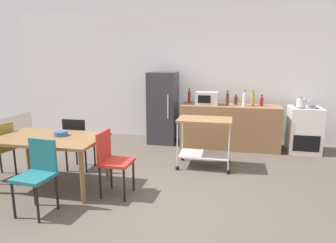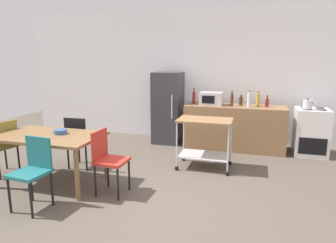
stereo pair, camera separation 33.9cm
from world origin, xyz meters
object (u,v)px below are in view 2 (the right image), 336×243
Objects in this scene: dining_table at (50,140)px; kettle at (308,104)px; stove_oven at (311,132)px; bottle_soda at (267,103)px; kitchen_cart at (205,135)px; microwave at (211,99)px; chair_red at (108,157)px; bottle_hot_sauce at (249,100)px; bottle_sparkling_water at (194,97)px; bottle_soy_sauce at (258,100)px; chair_black at (79,139)px; bottle_olive_oil at (232,100)px; bottle_vinegar at (241,101)px; chair_teal at (33,168)px; refrigerator at (168,108)px; chair_olive at (3,144)px; fruit_bowl at (60,132)px.

kettle is (3.81, 2.48, 0.33)m from dining_table.
stove_oven is 4.07× the size of bottle_soda.
microwave is at bearing 93.78° from kitchen_cart.
chair_red is 2.81× the size of bottle_hot_sauce.
bottle_sparkling_water reaches higher than stove_oven.
stove_oven is at bearing 34.88° from kitchen_cart.
bottle_sparkling_water is 1.30m from bottle_soy_sauce.
chair_black is 0.98× the size of kitchen_cart.
stove_oven is 3.84× the size of kettle.
bottle_hot_sauce reaches higher than chair_black.
bottle_sparkling_water is 1.05× the size of bottle_olive_oil.
kitchen_cart is at bearing -110.17° from bottle_vinegar.
chair_teal is at bearing -123.88° from bottle_olive_oil.
refrigerator is 1.41m from bottle_olive_oil.
bottle_sparkling_water is at bearing 177.38° from bottle_soda.
refrigerator is at bearing 178.40° from stove_oven.
bottle_olive_oil is 1.35× the size of bottle_soda.
chair_teal reaches higher than dining_table.
chair_teal is 3.71× the size of kettle.
bottle_sparkling_water is (2.55, 2.58, 0.51)m from chair_olive.
stove_oven is at bearing -1.69° from bottle_sparkling_water.
chair_red is 4.64× the size of fruit_bowl.
fruit_bowl is at bearing 39.17° from dining_table.
bottle_olive_oil is 0.51m from bottle_soy_sauce.
microwave is at bearing -14.25° from bottle_sparkling_water.
kitchen_cart is at bearing -127.96° from bottle_soda.
bottle_vinegar is (2.31, 3.35, 0.47)m from chair_teal.
fruit_bowl is (-2.46, -2.56, -0.21)m from bottle_vinegar.
chair_black reaches higher than fruit_bowl.
chair_red reaches higher than kitchen_cart.
dining_table is 7.82× the size of fruit_bowl.
bottle_olive_oil is at bearing 61.17° from chair_teal.
chair_red is at bearing 139.22° from chair_black.
chair_olive reaches higher than dining_table.
stove_oven is at bearing 129.36° from chair_olive.
stove_oven reaches higher than chair_red.
kettle reaches higher than chair_olive.
chair_olive is 3.87m from microwave.
fruit_bowl is (-0.15, 0.79, 0.26)m from chair_teal.
bottle_hot_sauce reaches higher than bottle_vinegar.
chair_olive is 2.93× the size of bottle_soy_sauce.
bottle_sparkling_water is 0.82m from bottle_olive_oil.
bottle_soy_sauce reaches higher than stove_oven.
chair_teal reaches higher than kitchen_cart.
stove_oven is 3.03× the size of bottle_soy_sauce.
chair_olive is 1.09m from fruit_bowl.
chair_red is 2.98m from bottle_olive_oil.
bottle_vinegar is (2.53, 1.97, 0.47)m from chair_black.
bottle_vinegar is at bearing 10.44° from microwave.
chair_black is 1.93× the size of microwave.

